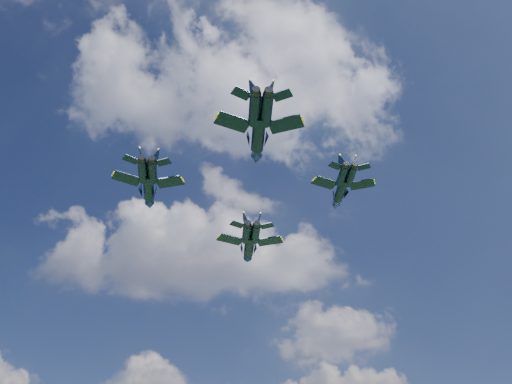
% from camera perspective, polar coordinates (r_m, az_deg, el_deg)
% --- Properties ---
extents(jet_lead, '(13.10, 16.89, 4.03)m').
position_cam_1_polar(jet_lead, '(99.94, -0.80, -6.26)').
color(jet_lead, black).
extents(jet_left, '(12.35, 16.18, 3.83)m').
position_cam_1_polar(jet_left, '(89.60, -12.15, 0.40)').
color(jet_left, black).
extents(jet_right, '(11.21, 14.43, 3.44)m').
position_cam_1_polar(jet_right, '(89.32, 9.63, 0.12)').
color(jet_right, black).
extents(jet_slot, '(13.20, 16.93, 4.05)m').
position_cam_1_polar(jet_slot, '(74.66, 0.25, 6.50)').
color(jet_slot, black).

